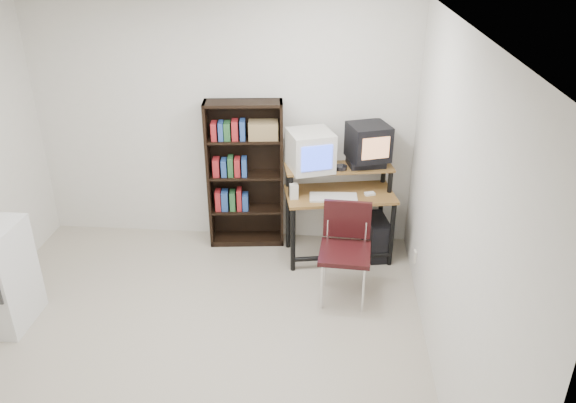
# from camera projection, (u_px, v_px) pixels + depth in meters

# --- Properties ---
(floor) EXTENTS (4.00, 4.00, 0.01)m
(floor) POSITION_uv_depth(u_px,v_px,m) (186.00, 350.00, 4.66)
(floor) COLOR #B5AA96
(floor) RESTS_ON ground
(ceiling) EXTENTS (4.00, 4.00, 0.01)m
(ceiling) POSITION_uv_depth(u_px,v_px,m) (153.00, 26.00, 3.51)
(ceiling) COLOR white
(ceiling) RESTS_ON back_wall
(back_wall) EXTENTS (4.00, 0.01, 2.60)m
(back_wall) POSITION_uv_depth(u_px,v_px,m) (222.00, 124.00, 5.88)
(back_wall) COLOR silver
(back_wall) RESTS_ON floor
(right_wall) EXTENTS (0.01, 4.00, 2.60)m
(right_wall) POSITION_uv_depth(u_px,v_px,m) (451.00, 221.00, 3.95)
(right_wall) COLOR silver
(right_wall) RESTS_ON floor
(computer_desk) EXTENTS (1.17, 0.73, 0.98)m
(computer_desk) POSITION_uv_depth(u_px,v_px,m) (339.00, 198.00, 5.72)
(computer_desk) COLOR brown
(computer_desk) RESTS_ON floor
(crt_monitor) EXTENTS (0.53, 0.53, 0.39)m
(crt_monitor) POSITION_uv_depth(u_px,v_px,m) (310.00, 151.00, 5.56)
(crt_monitor) COLOR beige
(crt_monitor) RESTS_ON computer_desk
(vcr) EXTENTS (0.41, 0.33, 0.08)m
(vcr) POSITION_uv_depth(u_px,v_px,m) (366.00, 163.00, 5.69)
(vcr) COLOR black
(vcr) RESTS_ON computer_desk
(crt_tv) EXTENTS (0.48, 0.47, 0.36)m
(crt_tv) POSITION_uv_depth(u_px,v_px,m) (368.00, 142.00, 5.60)
(crt_tv) COLOR black
(crt_tv) RESTS_ON vcr
(cd_spindle) EXTENTS (0.13, 0.13, 0.05)m
(cd_spindle) POSITION_uv_depth(u_px,v_px,m) (341.00, 168.00, 5.60)
(cd_spindle) COLOR #26262B
(cd_spindle) RESTS_ON computer_desk
(keyboard) EXTENTS (0.48, 0.23, 0.03)m
(keyboard) POSITION_uv_depth(u_px,v_px,m) (333.00, 198.00, 5.57)
(keyboard) COLOR beige
(keyboard) RESTS_ON computer_desk
(mousepad) EXTENTS (0.26, 0.24, 0.01)m
(mousepad) POSITION_uv_depth(u_px,v_px,m) (370.00, 197.00, 5.64)
(mousepad) COLOR black
(mousepad) RESTS_ON computer_desk
(mouse) EXTENTS (0.11, 0.09, 0.03)m
(mouse) POSITION_uv_depth(u_px,v_px,m) (370.00, 194.00, 5.64)
(mouse) COLOR white
(mouse) RESTS_ON mousepad
(desk_speaker) EXTENTS (0.09, 0.09, 0.17)m
(desk_speaker) POSITION_uv_depth(u_px,v_px,m) (294.00, 192.00, 5.54)
(desk_speaker) COLOR beige
(desk_speaker) RESTS_ON computer_desk
(pc_tower) EXTENTS (0.28, 0.48, 0.42)m
(pc_tower) POSITION_uv_depth(u_px,v_px,m) (376.00, 237.00, 5.94)
(pc_tower) COLOR black
(pc_tower) RESTS_ON floor
(school_chair) EXTENTS (0.49, 0.49, 0.92)m
(school_chair) POSITION_uv_depth(u_px,v_px,m) (346.00, 242.00, 5.13)
(school_chair) COLOR black
(school_chair) RESTS_ON floor
(bookshelf) EXTENTS (0.82, 0.35, 1.60)m
(bookshelf) POSITION_uv_depth(u_px,v_px,m) (245.00, 172.00, 5.94)
(bookshelf) COLOR black
(bookshelf) RESTS_ON floor
(wall_outlet) EXTENTS (0.02, 0.08, 0.12)m
(wall_outlet) POSITION_uv_depth(u_px,v_px,m) (415.00, 256.00, 5.42)
(wall_outlet) COLOR beige
(wall_outlet) RESTS_ON right_wall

